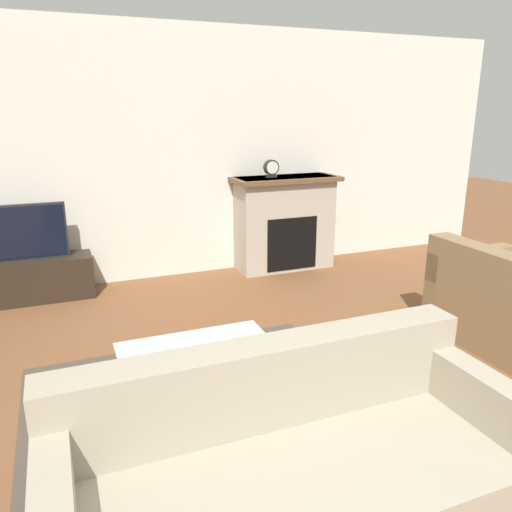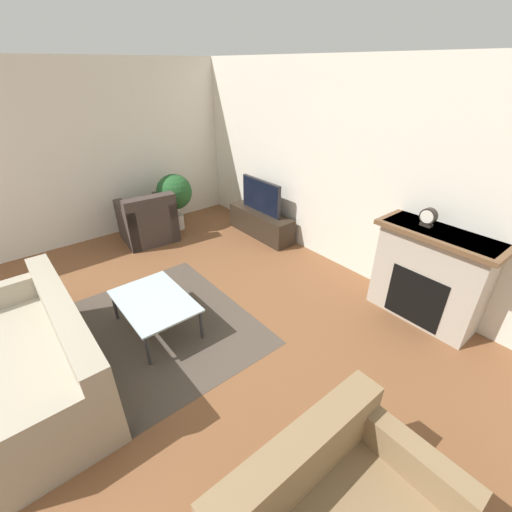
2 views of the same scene
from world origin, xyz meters
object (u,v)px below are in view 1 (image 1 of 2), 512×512
object	(u,v)px
tv	(18,233)
mantel_clock	(271,168)
couch_sectional	(292,480)
coffee_table	(200,357)

from	to	relation	value
tv	mantel_clock	size ratio (longest dim) A/B	4.50
couch_sectional	coffee_table	world-z (taller)	couch_sectional
couch_sectional	tv	bearing A→B (deg)	108.73
tv	coffee_table	distance (m)	2.68
couch_sectional	coffee_table	size ratio (longest dim) A/B	2.06
couch_sectional	mantel_clock	bearing A→B (deg)	67.83
tv	mantel_clock	bearing A→B (deg)	0.99
couch_sectional	coffee_table	distance (m)	1.13
mantel_clock	tv	bearing A→B (deg)	-179.01
tv	mantel_clock	distance (m)	2.71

